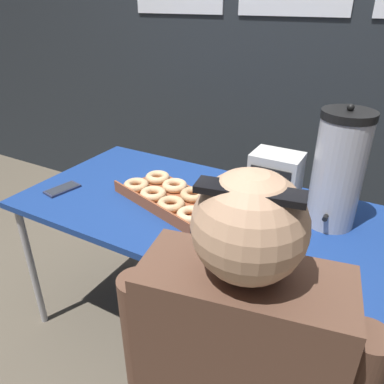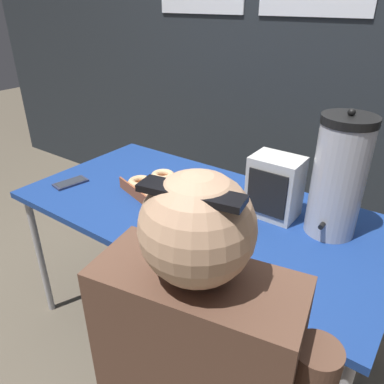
% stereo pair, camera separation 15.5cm
% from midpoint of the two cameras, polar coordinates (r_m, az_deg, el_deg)
% --- Properties ---
extents(ground_plane, '(12.00, 12.00, 0.00)m').
position_cam_midpoint_polar(ground_plane, '(2.01, -1.35, -20.19)').
color(ground_plane, brown).
extents(back_wall, '(6.00, 0.11, 2.48)m').
position_cam_midpoint_polar(back_wall, '(2.35, 12.81, 21.01)').
color(back_wall, '#23282D').
rests_on(back_wall, ground).
extents(folding_table, '(1.53, 0.78, 0.71)m').
position_cam_midpoint_polar(folding_table, '(1.58, -1.61, -3.65)').
color(folding_table, navy).
rests_on(folding_table, ground).
extents(donut_box, '(0.55, 0.40, 0.05)m').
position_cam_midpoint_polar(donut_box, '(1.60, -5.82, -0.73)').
color(donut_box, brown).
rests_on(donut_box, folding_table).
extents(coffee_urn, '(0.19, 0.21, 0.46)m').
position_cam_midpoint_polar(coffee_urn, '(1.43, 18.54, 3.08)').
color(coffee_urn, '#B7B7BC').
rests_on(coffee_urn, folding_table).
extents(cell_phone, '(0.10, 0.16, 0.01)m').
position_cam_midpoint_polar(cell_phone, '(1.82, -21.49, 0.36)').
color(cell_phone, '#2D334C').
rests_on(cell_phone, folding_table).
extents(space_heater, '(0.19, 0.15, 0.25)m').
position_cam_midpoint_polar(space_heater, '(1.50, 9.63, 1.34)').
color(space_heater, silver).
rests_on(space_heater, folding_table).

